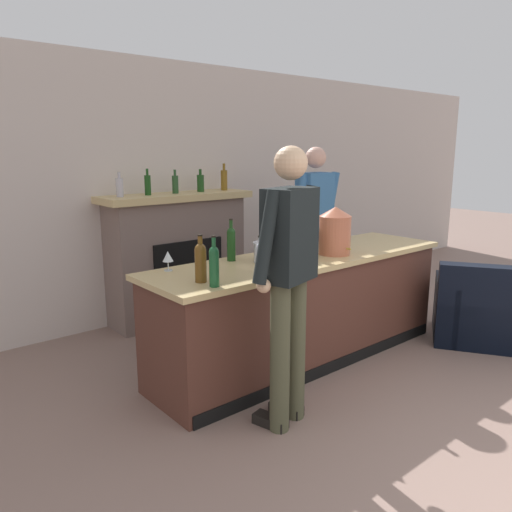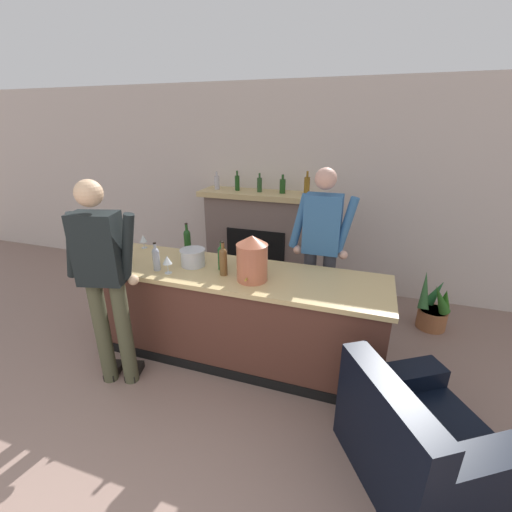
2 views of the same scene
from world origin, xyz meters
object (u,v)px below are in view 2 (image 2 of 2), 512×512
object	(u,v)px
person_customer	(104,279)
ice_bucket_steel	(193,257)
person_bartender	(321,250)
armchair_black	(412,445)
wine_bottle_port_short	(187,241)
wine_bottle_rose_blush	(222,256)
fireplace_stone	(260,239)
wine_bottle_burgundy_dark	(156,258)
wine_glass_front_left	(167,260)
wine_bottle_chardonnay_pale	(117,248)
copper_dispenser	(252,258)
wine_bottle_merlot_tall	(106,253)
potted_plant_corner	(433,308)
wine_glass_back_row	(143,239)
wine_bottle_riesling_slim	(223,260)

from	to	relation	value
person_customer	ice_bucket_steel	xyz separation A→B (m)	(0.44, 0.70, -0.01)
person_bartender	armchair_black	bearing A→B (deg)	-59.01
wine_bottle_port_short	wine_bottle_rose_blush	distance (m)	0.55
wine_bottle_port_short	ice_bucket_steel	bearing A→B (deg)	-51.92
fireplace_stone	wine_bottle_burgundy_dark	distance (m)	1.95
armchair_black	wine_bottle_burgundy_dark	bearing A→B (deg)	164.11
wine_bottle_port_short	wine_glass_front_left	xyz separation A→B (m)	(0.06, -0.48, -0.02)
armchair_black	wine_bottle_chardonnay_pale	bearing A→B (deg)	165.73
person_bartender	wine_bottle_rose_blush	bearing A→B (deg)	-145.88
person_customer	wine_bottle_port_short	xyz separation A→B (m)	(0.25, 0.94, 0.06)
copper_dispenser	wine_bottle_burgundy_dark	world-z (taller)	copper_dispenser
fireplace_stone	armchair_black	bearing A→B (deg)	-53.54
wine_bottle_burgundy_dark	wine_bottle_merlot_tall	bearing A→B (deg)	-168.40
potted_plant_corner	wine_glass_back_row	xyz separation A→B (m)	(-3.16, -0.90, 0.78)
armchair_black	wine_bottle_riesling_slim	xyz separation A→B (m)	(-1.64, 0.75, 0.80)
potted_plant_corner	wine_bottle_chardonnay_pale	distance (m)	3.52
person_customer	wine_bottle_merlot_tall	world-z (taller)	person_customer
wine_bottle_merlot_tall	wine_glass_front_left	xyz separation A→B (m)	(0.62, 0.07, -0.02)
potted_plant_corner	person_bartender	distance (m)	1.59
person_customer	fireplace_stone	bearing A→B (deg)	75.73
wine_glass_back_row	wine_bottle_chardonnay_pale	bearing A→B (deg)	-89.24
wine_bottle_burgundy_dark	armchair_black	bearing A→B (deg)	-15.89
person_bartender	wine_glass_front_left	xyz separation A→B (m)	(-1.28, -0.82, 0.03)
person_bartender	wine_bottle_merlot_tall	distance (m)	2.10
copper_dispenser	wine_bottle_rose_blush	world-z (taller)	copper_dispenser
fireplace_stone	wine_bottle_chardonnay_pale	xyz separation A→B (m)	(-0.91, -1.81, 0.39)
armchair_black	wine_glass_front_left	world-z (taller)	wine_glass_front_left
wine_bottle_merlot_tall	wine_bottle_rose_blush	xyz separation A→B (m)	(1.05, 0.32, -0.02)
ice_bucket_steel	wine_bottle_merlot_tall	bearing A→B (deg)	-157.58
person_customer	wine_bottle_riesling_slim	world-z (taller)	person_customer
fireplace_stone	person_customer	size ratio (longest dim) A/B	0.90
wine_bottle_rose_blush	ice_bucket_steel	bearing A→B (deg)	-178.31
ice_bucket_steel	wine_bottle_merlot_tall	xyz separation A→B (m)	(-0.75, -0.31, 0.07)
copper_dispenser	wine_bottle_burgundy_dark	xyz separation A→B (m)	(-0.92, -0.08, -0.08)
wine_bottle_port_short	wine_bottle_merlot_tall	xyz separation A→B (m)	(-0.56, -0.55, -0.00)
wine_bottle_rose_blush	wine_glass_front_left	size ratio (longest dim) A/B	1.64
wine_bottle_burgundy_dark	wine_glass_back_row	distance (m)	0.69
copper_dispenser	armchair_black	bearing A→B (deg)	-28.37
armchair_black	wine_glass_back_row	size ratio (longest dim) A/B	7.76
person_customer	wine_bottle_chardonnay_pale	xyz separation A→B (m)	(-0.31, 0.54, 0.05)
armchair_black	wine_bottle_port_short	world-z (taller)	wine_bottle_port_short
wine_bottle_port_short	potted_plant_corner	bearing A→B (deg)	19.84
wine_bottle_merlot_tall	potted_plant_corner	bearing A→B (deg)	25.23
copper_dispenser	wine_bottle_chardonnay_pale	size ratio (longest dim) A/B	1.24
armchair_black	ice_bucket_steel	distance (m)	2.31
potted_plant_corner	wine_bottle_chardonnay_pale	xyz separation A→B (m)	(-3.15, -1.33, 0.83)
fireplace_stone	person_customer	world-z (taller)	person_customer
wine_glass_front_left	wine_glass_back_row	bearing A→B (deg)	140.82
armchair_black	copper_dispenser	bearing A→B (deg)	151.63
wine_bottle_merlot_tall	wine_bottle_port_short	bearing A→B (deg)	44.49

